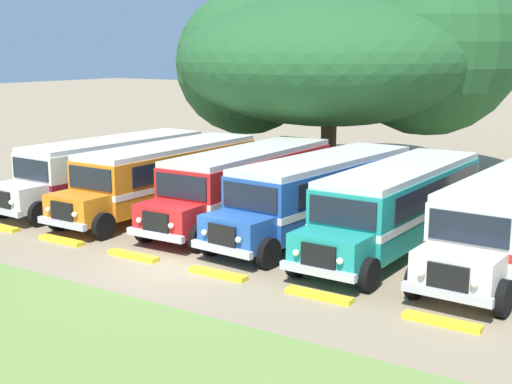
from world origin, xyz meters
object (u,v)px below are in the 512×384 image
Objects in this scene: parked_bus_slot_1 at (166,174)px; parked_bus_slot_3 at (321,190)px; parked_bus_slot_2 at (248,181)px; broad_shade_tree at (348,57)px; parked_bus_slot_0 at (111,167)px; parked_bus_slot_4 at (399,202)px; parked_bus_slot_5 at (512,215)px.

parked_bus_slot_1 is 7.20m from parked_bus_slot_3.
broad_shade_tree is (-1.35, 11.83, 4.83)m from parked_bus_slot_2.
parked_bus_slot_0 and parked_bus_slot_1 have the same top height.
parked_bus_slot_0 is 3.32m from parked_bus_slot_1.
parked_bus_slot_3 is at bearing 94.64° from parked_bus_slot_0.
broad_shade_tree is at bearing -174.49° from parked_bus_slot_2.
parked_bus_slot_1 is 1.00× the size of parked_bus_slot_4.
parked_bus_slot_1 is 13.57m from broad_shade_tree.
parked_bus_slot_0 is 1.00× the size of parked_bus_slot_5.
parked_bus_slot_3 is at bearing -68.26° from broad_shade_tree.
parked_bus_slot_2 is (3.75, 0.62, 0.00)m from parked_bus_slot_1.
parked_bus_slot_3 is at bearing -89.09° from parked_bus_slot_5.
parked_bus_slot_4 is (6.65, -0.47, 0.00)m from parked_bus_slot_2.
parked_bus_slot_5 is (3.77, 0.15, 0.00)m from parked_bus_slot_4.
parked_bus_slot_5 is at bearing 93.27° from parked_bus_slot_4.
parked_bus_slot_4 is at bearing -56.97° from broad_shade_tree.
broad_shade_tree is (-11.76, 12.15, 4.83)m from parked_bus_slot_5.
parked_bus_slot_1 and parked_bus_slot_4 have the same top height.
broad_shade_tree reaches higher than parked_bus_slot_2.
parked_bus_slot_4 is at bearing 91.26° from parked_bus_slot_1.
parked_bus_slot_2 is 12.85m from broad_shade_tree.
broad_shade_tree is (-4.79, 12.00, 4.83)m from parked_bus_slot_3.
parked_bus_slot_1 is at bearing -81.76° from parked_bus_slot_3.
parked_bus_slot_0 and parked_bus_slot_4 have the same top height.
parked_bus_slot_0 is at bearing -91.18° from parked_bus_slot_1.
broad_shade_tree reaches higher than parked_bus_slot_3.
parked_bus_slot_2 is (7.07, 0.52, 0.00)m from parked_bus_slot_0.
parked_bus_slot_2 is 0.61× the size of broad_shade_tree.
parked_bus_slot_1 and parked_bus_slot_2 have the same top height.
parked_bus_slot_0 is at bearing -88.76° from parked_bus_slot_4.
parked_bus_slot_0 and parked_bus_slot_2 have the same top height.
broad_shade_tree reaches higher than parked_bus_slot_0.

